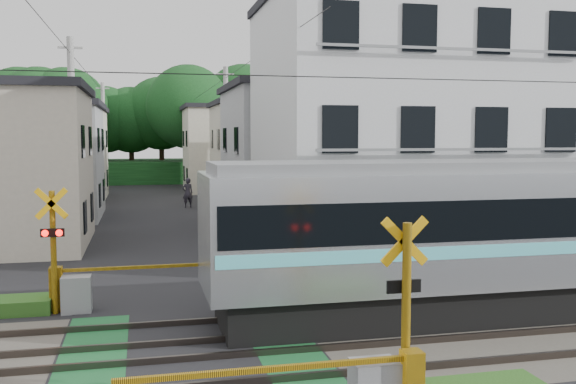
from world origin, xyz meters
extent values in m
plane|color=black|center=(0.00, 0.00, 0.00)|extent=(120.00, 120.00, 0.00)
cube|color=#47423A|center=(0.00, 0.00, 0.00)|extent=(120.00, 6.00, 0.00)
cube|color=black|center=(0.00, 0.00, 0.01)|extent=(5.20, 120.00, 0.00)
cube|color=#145126|center=(-1.90, 0.00, 0.01)|extent=(1.30, 6.00, 0.00)
cube|color=#145126|center=(1.90, 0.00, 0.01)|extent=(1.30, 6.00, 0.00)
cube|color=#3F3833|center=(0.00, -0.50, 0.07)|extent=(120.00, 0.08, 0.14)
cube|color=#3F3833|center=(0.00, 0.50, 0.07)|extent=(120.00, 0.08, 0.14)
cube|color=#3F3833|center=(0.00, 1.90, 0.07)|extent=(120.00, 0.08, 0.14)
cube|color=black|center=(9.35, 1.20, 0.45)|extent=(17.23, 2.37, 0.90)
cube|color=black|center=(3.07, 1.20, 0.30)|extent=(2.39, 2.19, 0.60)
cube|color=silver|center=(9.35, 1.20, 2.19)|extent=(17.94, 2.79, 2.59)
cube|color=black|center=(9.35, 1.20, 2.50)|extent=(17.66, 2.83, 0.88)
cube|color=#5EDEED|center=(9.35, 1.20, 1.83)|extent=(17.77, 2.82, 0.28)
cube|color=slate|center=(9.35, 1.20, 3.61)|extent=(17.59, 2.29, 0.24)
cube|color=black|center=(0.43, 1.20, 2.58)|extent=(0.10, 2.40, 1.56)
cylinder|color=#E7A40C|center=(3.00, -3.60, 1.50)|extent=(0.14, 0.14, 3.00)
cube|color=#E7A40C|center=(3.00, -3.50, 2.70)|extent=(0.77, 0.05, 0.77)
cube|color=#E7A40C|center=(3.00, -3.50, 2.70)|extent=(0.77, 0.05, 0.77)
cube|color=black|center=(3.00, -3.50, 2.00)|extent=(0.55, 0.05, 0.20)
sphere|color=#FF0C07|center=(2.84, -3.44, 2.00)|extent=(0.16, 0.16, 0.16)
sphere|color=#FF0C07|center=(3.16, -3.44, 2.00)|extent=(0.16, 0.16, 0.16)
cube|color=#E7A40C|center=(0.75, -3.85, 1.00)|extent=(4.20, 0.08, 0.08)
cylinder|color=#E7A40C|center=(-3.00, 3.60, 1.50)|extent=(0.14, 0.14, 3.00)
cube|color=#E7A40C|center=(-3.00, 3.50, 2.70)|extent=(0.77, 0.05, 0.77)
cube|color=#E7A40C|center=(-3.00, 3.50, 2.70)|extent=(0.77, 0.05, 0.77)
cube|color=black|center=(-3.00, 3.50, 2.00)|extent=(0.55, 0.05, 0.20)
sphere|color=#FF0C07|center=(-3.16, 3.44, 2.00)|extent=(0.16, 0.16, 0.16)
sphere|color=#FF0C07|center=(-2.84, 3.44, 2.00)|extent=(0.16, 0.16, 0.16)
cube|color=gray|center=(-2.50, 3.60, 0.45)|extent=(0.70, 0.50, 0.90)
cube|color=#E7A40C|center=(-3.00, 3.85, 0.55)|extent=(0.30, 0.30, 1.10)
cube|color=#E7A40C|center=(-0.75, 3.85, 1.00)|extent=(4.20, 0.08, 0.08)
cube|color=silver|center=(8.50, 9.50, 4.50)|extent=(10.00, 8.00, 9.00)
cube|color=black|center=(8.50, 9.50, 9.15)|extent=(10.20, 8.16, 0.30)
cube|color=black|center=(4.80, 5.47, 1.50)|extent=(1.10, 0.06, 1.40)
cube|color=black|center=(7.25, 5.47, 1.50)|extent=(1.10, 0.06, 1.40)
cube|color=black|center=(9.70, 5.47, 1.50)|extent=(1.10, 0.06, 1.40)
cube|color=black|center=(12.15, 5.47, 1.50)|extent=(1.10, 0.06, 1.40)
cube|color=gray|center=(8.50, 5.25, 0.90)|extent=(9.00, 0.06, 0.08)
cube|color=black|center=(4.80, 5.47, 4.50)|extent=(1.10, 0.06, 1.40)
cube|color=black|center=(7.25, 5.47, 4.50)|extent=(1.10, 0.06, 1.40)
cube|color=black|center=(9.70, 5.47, 4.50)|extent=(1.10, 0.06, 1.40)
cube|color=black|center=(12.15, 5.47, 4.50)|extent=(1.10, 0.06, 1.40)
cube|color=gray|center=(8.50, 5.25, 3.90)|extent=(9.00, 0.06, 0.08)
cube|color=black|center=(4.80, 5.47, 7.50)|extent=(1.10, 0.06, 1.40)
cube|color=black|center=(7.25, 5.47, 7.50)|extent=(1.10, 0.06, 1.40)
cube|color=black|center=(9.70, 5.47, 7.50)|extent=(1.10, 0.06, 1.40)
cube|color=black|center=(12.15, 5.47, 7.50)|extent=(1.10, 0.06, 1.40)
cube|color=gray|center=(8.50, 5.25, 6.90)|extent=(9.00, 0.06, 0.08)
cube|color=black|center=(-2.97, 12.25, 1.30)|extent=(0.06, 1.00, 1.20)
cube|color=black|center=(-2.97, 15.75, 1.30)|extent=(0.06, 1.00, 1.20)
cube|color=black|center=(-2.97, 12.25, 4.10)|extent=(0.06, 1.00, 1.20)
cube|color=black|center=(-2.97, 15.75, 4.10)|extent=(0.06, 1.00, 1.20)
cube|color=#A3A5A8|center=(6.80, 18.00, 3.25)|extent=(7.00, 8.00, 6.50)
cube|color=black|center=(6.80, 18.00, 6.65)|extent=(7.35, 8.40, 0.30)
cube|color=black|center=(3.27, 16.00, 1.30)|extent=(0.06, 1.00, 1.20)
cube|color=black|center=(3.27, 20.00, 1.30)|extent=(0.06, 1.00, 1.20)
cube|color=black|center=(3.27, 16.00, 4.10)|extent=(0.06, 1.00, 1.20)
cube|color=black|center=(3.27, 20.00, 4.10)|extent=(0.06, 1.00, 1.20)
cube|color=#A3A5A8|center=(-7.00, 23.00, 2.90)|extent=(8.00, 7.00, 5.80)
cube|color=black|center=(-7.00, 23.00, 5.95)|extent=(8.40, 7.35, 0.30)
cube|color=black|center=(-2.97, 21.25, 1.30)|extent=(0.06, 1.00, 1.20)
cube|color=black|center=(-2.97, 24.75, 1.30)|extent=(0.06, 1.00, 1.20)
cube|color=black|center=(-2.97, 21.25, 4.10)|extent=(0.06, 1.00, 1.20)
cube|color=black|center=(-2.97, 24.75, 4.10)|extent=(0.06, 1.00, 1.20)
cube|color=beige|center=(7.20, 28.00, 3.10)|extent=(7.00, 7.00, 6.20)
cube|color=black|center=(7.20, 28.00, 6.35)|extent=(7.35, 7.35, 0.30)
cube|color=black|center=(3.67, 26.25, 1.30)|extent=(0.06, 1.00, 1.20)
cube|color=black|center=(3.67, 29.75, 1.30)|extent=(0.06, 1.00, 1.20)
cube|color=black|center=(3.67, 26.25, 4.10)|extent=(0.06, 1.00, 1.20)
cube|color=black|center=(3.67, 29.75, 4.10)|extent=(0.06, 1.00, 1.20)
cube|color=beige|center=(-6.80, 33.00, 3.00)|extent=(7.00, 8.00, 6.00)
cube|color=black|center=(-6.80, 33.00, 6.15)|extent=(7.35, 8.40, 0.30)
cube|color=black|center=(-3.27, 31.00, 1.30)|extent=(0.06, 1.00, 1.20)
cube|color=black|center=(-3.27, 35.00, 1.30)|extent=(0.06, 1.00, 1.20)
cube|color=black|center=(-3.27, 31.00, 4.10)|extent=(0.06, 1.00, 1.20)
cube|color=black|center=(-3.27, 35.00, 4.10)|extent=(0.06, 1.00, 1.20)
cube|color=beige|center=(6.50, 38.00, 3.20)|extent=(8.00, 7.00, 6.40)
cube|color=black|center=(6.50, 38.00, 6.55)|extent=(8.40, 7.35, 0.30)
cube|color=black|center=(2.47, 36.25, 1.30)|extent=(0.06, 1.00, 1.20)
cube|color=black|center=(2.47, 39.75, 1.30)|extent=(0.06, 1.00, 1.20)
cube|color=black|center=(2.47, 36.25, 4.10)|extent=(0.06, 1.00, 1.20)
cube|color=black|center=(2.47, 39.75, 4.10)|extent=(0.06, 1.00, 1.20)
cube|color=#16441A|center=(0.00, 50.00, 1.00)|extent=(40.00, 10.00, 2.00)
cylinder|color=#332114|center=(-11.19, 48.67, 2.61)|extent=(0.50, 0.50, 5.21)
sphere|color=#16441A|center=(-11.19, 48.67, 6.77)|extent=(7.29, 7.29, 7.29)
cylinder|color=#332114|center=(-9.30, 46.41, 2.56)|extent=(0.50, 0.50, 5.12)
sphere|color=#16441A|center=(-9.30, 46.41, 6.66)|extent=(7.17, 7.17, 7.17)
cylinder|color=#332114|center=(-7.06, 45.72, 2.54)|extent=(0.50, 0.50, 5.09)
sphere|color=#16441A|center=(-7.06, 45.72, 6.62)|extent=(7.13, 7.13, 7.13)
cylinder|color=#332114|center=(-4.17, 50.77, 2.25)|extent=(0.50, 0.50, 4.51)
sphere|color=#16441A|center=(-4.17, 50.77, 5.86)|extent=(6.31, 6.31, 6.31)
cylinder|color=#332114|center=(-1.77, 50.88, 2.25)|extent=(0.50, 0.50, 4.50)
sphere|color=#16441A|center=(-1.77, 50.88, 5.85)|extent=(6.29, 6.29, 6.29)
cylinder|color=#332114|center=(1.05, 50.24, 2.48)|extent=(0.50, 0.50, 4.96)
sphere|color=#16441A|center=(1.05, 50.24, 6.45)|extent=(6.95, 6.95, 6.95)
cylinder|color=#332114|center=(3.29, 45.27, 2.65)|extent=(0.50, 0.50, 5.31)
sphere|color=#16441A|center=(3.29, 45.27, 6.90)|extent=(7.43, 7.43, 7.43)
cylinder|color=#332114|center=(7.16, 46.55, 2.03)|extent=(0.50, 0.50, 4.05)
sphere|color=#16441A|center=(7.16, 46.55, 5.27)|extent=(5.67, 5.67, 5.67)
cylinder|color=#332114|center=(8.77, 48.64, 2.79)|extent=(0.50, 0.50, 5.57)
sphere|color=#16441A|center=(8.77, 48.64, 7.25)|extent=(7.80, 7.80, 7.80)
cylinder|color=#332114|center=(11.89, 50.66, 2.52)|extent=(0.50, 0.50, 5.05)
sphere|color=#16441A|center=(11.89, 50.66, 6.56)|extent=(7.06, 7.06, 7.06)
cylinder|color=#332114|center=(14.59, 45.12, 2.98)|extent=(0.50, 0.50, 5.96)
sphere|color=#16441A|center=(14.59, 45.12, 7.75)|extent=(8.34, 8.34, 8.34)
cube|color=black|center=(6.00, 1.20, 5.60)|extent=(60.00, 0.02, 0.02)
cylinder|color=#A5A5A0|center=(-3.40, 13.00, 4.00)|extent=(0.26, 0.26, 8.00)
cube|color=#A5A5A0|center=(-3.40, 13.00, 7.60)|extent=(0.90, 0.08, 0.08)
cylinder|color=#A5A5A0|center=(3.60, 22.00, 4.00)|extent=(0.26, 0.26, 8.00)
cube|color=#A5A5A0|center=(3.60, 22.00, 7.60)|extent=(0.90, 0.08, 0.08)
cylinder|color=#A5A5A0|center=(-3.40, 34.00, 4.00)|extent=(0.26, 0.26, 8.00)
cube|color=#A5A5A0|center=(-3.40, 34.00, 7.60)|extent=(0.90, 0.08, 0.08)
cube|color=black|center=(-3.40, 23.50, 7.40)|extent=(0.02, 42.00, 0.02)
cube|color=black|center=(3.60, 23.50, 7.40)|extent=(0.02, 42.00, 0.02)
imported|color=#2D2933|center=(1.80, 26.21, 0.90)|extent=(0.73, 0.56, 1.80)
cube|color=#2D5E1E|center=(-4.00, 3.90, 0.18)|extent=(1.80, 1.00, 0.36)
cube|color=#2D5E1E|center=(4.60, 3.20, 0.15)|extent=(1.50, 0.90, 0.30)
camera|label=1|loc=(-0.90, -12.53, 4.30)|focal=40.00mm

